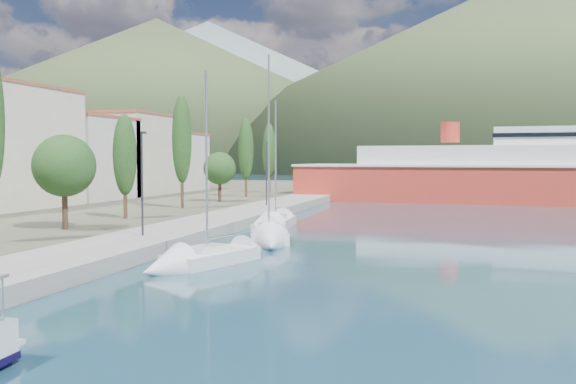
% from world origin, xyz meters
% --- Properties ---
extents(ground, '(1400.00, 1400.00, 0.00)m').
position_xyz_m(ground, '(0.00, 120.00, 0.00)').
color(ground, '#1D4254').
extents(quay, '(5.00, 88.00, 0.80)m').
position_xyz_m(quay, '(-9.00, 26.00, 0.40)').
color(quay, gray).
rests_on(quay, ground).
extents(town_buildings, '(9.20, 69.20, 11.30)m').
position_xyz_m(town_buildings, '(-32.00, 36.91, 5.57)').
color(town_buildings, beige).
rests_on(town_buildings, land_strip).
extents(tree_row, '(4.02, 62.15, 11.05)m').
position_xyz_m(tree_row, '(-15.80, 29.80, 5.73)').
color(tree_row, '#47301E').
rests_on(tree_row, land_strip).
extents(lamp_posts, '(0.15, 46.59, 6.06)m').
position_xyz_m(lamp_posts, '(-9.00, 16.00, 4.08)').
color(lamp_posts, '#2D2D33').
rests_on(lamp_posts, quay).
extents(sailboat_near, '(4.45, 7.57, 10.43)m').
position_xyz_m(sailboat_near, '(-3.70, 9.14, 0.29)').
color(sailboat_near, silver).
rests_on(sailboat_near, ground).
extents(sailboat_mid, '(5.03, 9.19, 12.82)m').
position_xyz_m(sailboat_mid, '(-2.44, 18.74, 0.31)').
color(sailboat_mid, silver).
rests_on(sailboat_mid, ground).
extents(sailboat_far, '(2.98, 7.42, 10.63)m').
position_xyz_m(sailboat_far, '(-4.62, 26.66, 0.30)').
color(sailboat_far, silver).
rests_on(sailboat_far, ground).
extents(ferry, '(52.45, 15.15, 10.27)m').
position_xyz_m(ferry, '(14.98, 61.82, 3.13)').
color(ferry, red).
rests_on(ferry, ground).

